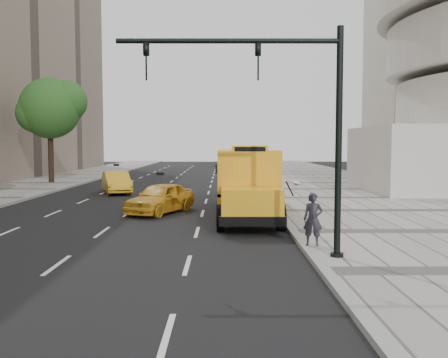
{
  "coord_description": "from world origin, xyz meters",
  "views": [
    {
      "loc": [
        3.45,
        -23.2,
        3.24
      ],
      "look_at": [
        3.5,
        -4.0,
        1.9
      ],
      "focal_mm": 40.0,
      "sensor_mm": 36.0,
      "label": 1
    }
  ],
  "objects_px": {
    "pedestrian": "(313,219)",
    "tree_c": "(51,108)",
    "traffic_signal": "(287,113)",
    "school_bus": "(245,176)",
    "taxi_near": "(160,198)",
    "taxi_far": "(117,182)"
  },
  "relations": [
    {
      "from": "taxi_far",
      "to": "pedestrian",
      "type": "xyz_separation_m",
      "value": [
        9.76,
        -17.7,
        0.23
      ]
    },
    {
      "from": "school_bus",
      "to": "taxi_near",
      "type": "distance_m",
      "value": 4.11
    },
    {
      "from": "tree_c",
      "to": "taxi_far",
      "type": "bearing_deg",
      "value": -48.43
    },
    {
      "from": "pedestrian",
      "to": "tree_c",
      "type": "bearing_deg",
      "value": 134.5
    },
    {
      "from": "pedestrian",
      "to": "traffic_signal",
      "type": "height_order",
      "value": "traffic_signal"
    },
    {
      "from": "traffic_signal",
      "to": "tree_c",
      "type": "bearing_deg",
      "value": 120.07
    },
    {
      "from": "school_bus",
      "to": "taxi_near",
      "type": "height_order",
      "value": "school_bus"
    },
    {
      "from": "school_bus",
      "to": "pedestrian",
      "type": "distance_m",
      "value": 8.51
    },
    {
      "from": "traffic_signal",
      "to": "taxi_near",
      "type": "bearing_deg",
      "value": 115.65
    },
    {
      "from": "school_bus",
      "to": "traffic_signal",
      "type": "bearing_deg",
      "value": -85.97
    },
    {
      "from": "taxi_far",
      "to": "pedestrian",
      "type": "height_order",
      "value": "pedestrian"
    },
    {
      "from": "taxi_near",
      "to": "taxi_far",
      "type": "xyz_separation_m",
      "value": [
        -4.08,
        9.49,
        0.01
      ]
    },
    {
      "from": "tree_c",
      "to": "school_bus",
      "type": "distance_m",
      "value": 23.13
    },
    {
      "from": "tree_c",
      "to": "pedestrian",
      "type": "relative_size",
      "value": 5.29
    },
    {
      "from": "tree_c",
      "to": "traffic_signal",
      "type": "bearing_deg",
      "value": -59.93
    },
    {
      "from": "taxi_near",
      "to": "taxi_far",
      "type": "height_order",
      "value": "taxi_far"
    },
    {
      "from": "taxi_far",
      "to": "traffic_signal",
      "type": "xyz_separation_m",
      "value": [
        8.75,
        -19.21,
        3.36
      ]
    },
    {
      "from": "tree_c",
      "to": "pedestrian",
      "type": "xyz_separation_m",
      "value": [
        16.62,
        -25.43,
        -5.2
      ]
    },
    {
      "from": "taxi_near",
      "to": "taxi_far",
      "type": "distance_m",
      "value": 10.33
    },
    {
      "from": "taxi_near",
      "to": "traffic_signal",
      "type": "relative_size",
      "value": 0.66
    },
    {
      "from": "taxi_far",
      "to": "pedestrian",
      "type": "bearing_deg",
      "value": -79.97
    },
    {
      "from": "school_bus",
      "to": "taxi_near",
      "type": "relative_size",
      "value": 2.73
    }
  ]
}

